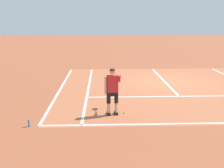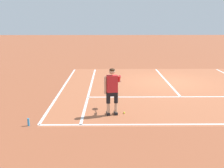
% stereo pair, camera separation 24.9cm
% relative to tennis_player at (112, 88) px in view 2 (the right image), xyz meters
% --- Properties ---
extents(ground_plane, '(80.00, 80.00, 0.00)m').
position_rel_tennis_player_xyz_m(ground_plane, '(3.06, 4.99, -0.99)').
color(ground_plane, '#9E5133').
extents(court_inner_surface, '(10.98, 9.93, 0.00)m').
position_rel_tennis_player_xyz_m(court_inner_surface, '(3.06, 3.81, -0.99)').
color(court_inner_surface, '#B2603D').
rests_on(court_inner_surface, ground).
extents(line_baseline, '(10.98, 0.10, 0.01)m').
position_rel_tennis_player_xyz_m(line_baseline, '(3.06, -0.95, -0.99)').
color(line_baseline, white).
rests_on(line_baseline, ground).
extents(line_service, '(8.23, 0.10, 0.01)m').
position_rel_tennis_player_xyz_m(line_service, '(3.06, 2.18, -0.99)').
color(line_service, white).
rests_on(line_service, ground).
extents(line_centre_service, '(0.10, 6.40, 0.01)m').
position_rel_tennis_player_xyz_m(line_centre_service, '(3.06, 5.38, -0.99)').
color(line_centre_service, white).
rests_on(line_centre_service, ground).
extents(line_singles_left, '(0.10, 9.53, 0.01)m').
position_rel_tennis_player_xyz_m(line_singles_left, '(-1.05, 3.81, -0.99)').
color(line_singles_left, white).
rests_on(line_singles_left, ground).
extents(line_doubles_left, '(0.10, 9.53, 0.01)m').
position_rel_tennis_player_xyz_m(line_doubles_left, '(-2.43, 3.81, -0.99)').
color(line_doubles_left, white).
rests_on(line_doubles_left, ground).
extents(tennis_player, '(0.60, 1.18, 1.71)m').
position_rel_tennis_player_xyz_m(tennis_player, '(0.00, 0.00, 0.00)').
color(tennis_player, black).
rests_on(tennis_player, ground).
extents(tennis_ball_near_feet, '(0.07, 0.07, 0.07)m').
position_rel_tennis_player_xyz_m(tennis_ball_near_feet, '(0.44, 0.08, -0.96)').
color(tennis_ball_near_feet, '#CCE02D').
rests_on(tennis_ball_near_feet, ground).
extents(water_bottle, '(0.07, 0.07, 0.25)m').
position_rel_tennis_player_xyz_m(water_bottle, '(-2.73, -1.01, -0.86)').
color(water_bottle, '#3393D6').
rests_on(water_bottle, ground).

